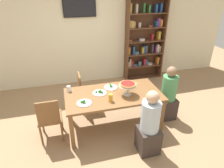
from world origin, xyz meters
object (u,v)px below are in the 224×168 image
(television, at_px, (79,7))
(beer_glass_amber_tall, at_px, (111,98))
(diner_near_right, at_px, (149,127))
(chair_far_left, at_px, (85,90))
(salad_plate_near_diner, at_px, (84,103))
(beer_glass_amber_short, at_px, (125,85))
(chair_head_west, at_px, (50,118))
(deep_dish_pizza_stand, at_px, (128,85))
(salad_plate_spare, at_px, (111,87))
(cutlery_knife_near, at_px, (134,84))
(bookshelf, at_px, (145,41))
(salad_plate_far_diner, at_px, (100,92))
(cutlery_fork_near, at_px, (147,98))
(dining_table, at_px, (113,98))
(diner_head_east, at_px, (168,97))
(water_glass_clear_near, at_px, (69,89))

(television, xyz_separation_m, beer_glass_amber_tall, (0.17, -2.34, -1.23))
(diner_near_right, relative_size, chair_far_left, 1.32)
(salad_plate_near_diner, distance_m, beer_glass_amber_short, 0.90)
(chair_head_west, height_order, beer_glass_amber_tall, beer_glass_amber_tall)
(deep_dish_pizza_stand, bearing_deg, beer_glass_amber_short, 80.20)
(television, height_order, salad_plate_near_diner, television)
(salad_plate_spare, height_order, cutlery_knife_near, salad_plate_spare)
(bookshelf, height_order, beer_glass_amber_short, bookshelf)
(salad_plate_far_diner, distance_m, cutlery_fork_near, 0.86)
(deep_dish_pizza_stand, distance_m, salad_plate_far_diner, 0.53)
(diner_near_right, xyz_separation_m, beer_glass_amber_tall, (-0.50, 0.53, 0.32))
(dining_table, xyz_separation_m, diner_near_right, (0.39, -0.76, -0.16))
(cutlery_fork_near, bearing_deg, beer_glass_amber_tall, 159.49)
(television, xyz_separation_m, beer_glass_amber_short, (0.56, -1.97, -1.23))
(diner_head_east, xyz_separation_m, cutlery_knife_near, (-0.64, 0.27, 0.25))
(beer_glass_amber_tall, relative_size, cutlery_knife_near, 0.77)
(diner_near_right, relative_size, water_glass_clear_near, 10.19)
(deep_dish_pizza_stand, height_order, beer_glass_amber_short, deep_dish_pizza_stand)
(dining_table, relative_size, cutlery_knife_near, 9.72)
(television, bearing_deg, chair_far_left, -96.07)
(television, xyz_separation_m, cutlery_knife_near, (0.80, -1.83, -1.30))
(deep_dish_pizza_stand, height_order, beer_glass_amber_tall, deep_dish_pizza_stand)
(television, height_order, chair_far_left, television)
(water_glass_clear_near, bearing_deg, chair_head_west, -135.34)
(deep_dish_pizza_stand, relative_size, salad_plate_spare, 1.23)
(diner_head_east, bearing_deg, bookshelf, -98.62)
(chair_far_left, relative_size, cutlery_fork_near, 4.83)
(dining_table, xyz_separation_m, beer_glass_amber_short, (0.28, 0.13, 0.16))
(diner_head_east, distance_m, cutlery_knife_near, 0.74)
(chair_far_left, bearing_deg, chair_head_west, -42.35)
(beer_glass_amber_short, distance_m, cutlery_fork_near, 0.50)
(diner_near_right, height_order, chair_head_west, diner_near_right)
(salad_plate_spare, bearing_deg, chair_head_west, -164.71)
(salad_plate_spare, xyz_separation_m, beer_glass_amber_short, (0.26, -0.11, 0.06))
(cutlery_fork_near, bearing_deg, bookshelf, 52.25)
(bookshelf, relative_size, salad_plate_near_diner, 8.85)
(beer_glass_amber_short, xyz_separation_m, water_glass_clear_near, (-1.05, 0.16, -0.02))
(deep_dish_pizza_stand, relative_size, salad_plate_far_diner, 1.25)
(salad_plate_near_diner, relative_size, cutlery_fork_near, 1.39)
(dining_table, bearing_deg, beer_glass_amber_tall, -116.03)
(dining_table, height_order, water_glass_clear_near, water_glass_clear_near)
(dining_table, distance_m, chair_head_west, 1.17)
(chair_head_west, bearing_deg, bookshelf, 38.67)
(deep_dish_pizza_stand, bearing_deg, salad_plate_spare, 123.71)
(dining_table, distance_m, television, 2.54)
(diner_near_right, height_order, salad_plate_spare, diner_near_right)
(diner_head_east, relative_size, chair_head_west, 1.32)
(beer_glass_amber_short, bearing_deg, bookshelf, 57.85)
(salad_plate_far_diner, bearing_deg, cutlery_knife_near, 14.72)
(deep_dish_pizza_stand, bearing_deg, salad_plate_far_diner, 159.80)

